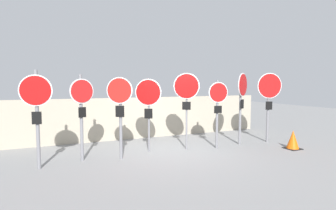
# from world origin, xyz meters

# --- Properties ---
(ground_plane) EXTENTS (40.00, 40.00, 0.00)m
(ground_plane) POSITION_xyz_m (0.00, 0.00, 0.00)
(ground_plane) COLOR gray
(fence_back) EXTENTS (10.76, 0.12, 1.64)m
(fence_back) POSITION_xyz_m (0.00, 2.52, 0.82)
(fence_back) COLOR #A89E89
(fence_back) RESTS_ON ground
(stop_sign_0) EXTENTS (0.78, 0.20, 2.52)m
(stop_sign_0) POSITION_xyz_m (-3.77, -0.21, 1.68)
(stop_sign_0) COLOR slate
(stop_sign_0) RESTS_ON ground
(stop_sign_1) EXTENTS (0.66, 0.26, 2.44)m
(stop_sign_1) POSITION_xyz_m (-2.66, 0.12, 1.60)
(stop_sign_1) COLOR slate
(stop_sign_1) RESTS_ON ground
(stop_sign_2) EXTENTS (0.66, 0.39, 2.36)m
(stop_sign_2) POSITION_xyz_m (-1.65, -0.17, 1.63)
(stop_sign_2) COLOR slate
(stop_sign_2) RESTS_ON ground
(stop_sign_3) EXTENTS (0.71, 0.49, 2.33)m
(stop_sign_3) POSITION_xyz_m (-0.64, 0.29, 1.71)
(stop_sign_3) COLOR slate
(stop_sign_3) RESTS_ON ground
(stop_sign_4) EXTENTS (0.72, 0.50, 2.53)m
(stop_sign_4) POSITION_xyz_m (0.62, 0.10, 1.89)
(stop_sign_4) COLOR slate
(stop_sign_4) RESTS_ON ground
(stop_sign_5) EXTENTS (0.68, 0.18, 2.30)m
(stop_sign_5) POSITION_xyz_m (1.65, -0.19, 1.56)
(stop_sign_5) COLOR slate
(stop_sign_5) RESTS_ON ground
(stop_sign_6) EXTENTS (0.72, 0.45, 2.56)m
(stop_sign_6) POSITION_xyz_m (2.76, -0.05, 1.79)
(stop_sign_6) COLOR slate
(stop_sign_6) RESTS_ON ground
(stop_sign_7) EXTENTS (0.91, 0.29, 2.58)m
(stop_sign_7) POSITION_xyz_m (3.94, -0.13, 1.81)
(stop_sign_7) COLOR slate
(stop_sign_7) RESTS_ON ground
(traffic_cone_0) EXTENTS (0.48, 0.48, 0.62)m
(traffic_cone_0) POSITION_xyz_m (3.93, -1.26, 0.31)
(traffic_cone_0) COLOR black
(traffic_cone_0) RESTS_ON ground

